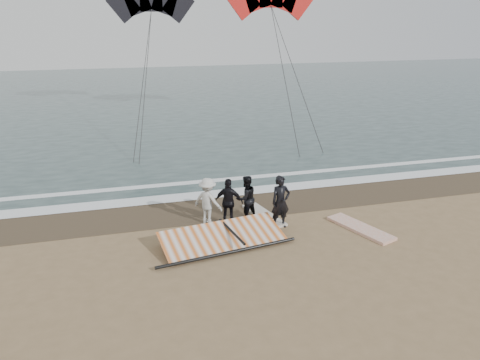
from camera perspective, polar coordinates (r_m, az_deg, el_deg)
The scene contains 12 objects.
ground at distance 15.14m, azimuth 7.92°, elevation -8.93°, with size 120.00×120.00×0.00m, color #8C704C.
sea at distance 46.07m, azimuth -8.47°, elevation 10.21°, with size 120.00×54.00×0.02m, color #233838.
wet_sand at distance 18.95m, azimuth 2.63°, elevation -2.76°, with size 120.00×2.80×0.01m, color #4C3D2B.
foam_near at distance 20.19m, azimuth 1.41°, elevation -1.27°, with size 120.00×0.90×0.01m, color white.
foam_far at distance 21.72m, azimuth 0.12°, elevation 0.25°, with size 120.00×0.45×0.01m, color white.
man_main at distance 16.50m, azimuth 4.97°, elevation -2.69°, with size 0.70×0.46×1.92m, color black.
board_white at distance 17.14m, azimuth 14.46°, elevation -5.69°, with size 0.73×2.60×0.10m, color silver.
board_cream at distance 17.67m, azimuth 2.91°, elevation -4.30°, with size 0.62×2.32×0.10m, color beige.
trio_cluster at distance 16.85m, azimuth -1.76°, elevation -2.50°, with size 2.52×1.30×1.73m.
sail_rig at distance 15.60m, azimuth -2.45°, elevation -7.04°, with size 4.68×2.34×0.52m.
kite_red at distance 33.99m, azimuth 3.80°, elevation 20.98°, with size 7.19×5.09×12.76m.
kite_dark at distance 37.34m, azimuth -10.78°, elevation 20.18°, with size 7.19×7.16×16.19m.
Camera 1 is at (-5.48, -12.19, 7.11)m, focal length 35.00 mm.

